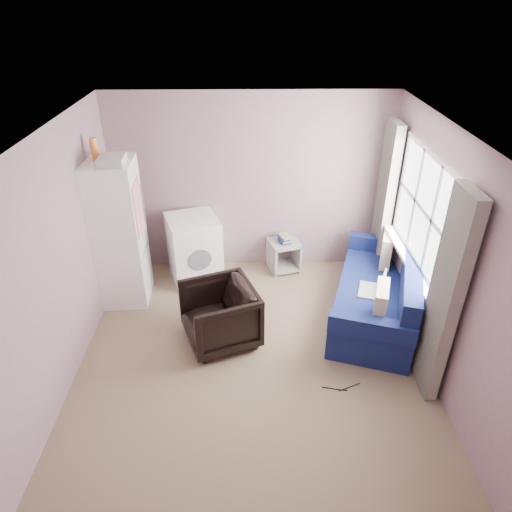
{
  "coord_description": "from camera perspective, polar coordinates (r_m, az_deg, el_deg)",
  "views": [
    {
      "loc": [
        -0.02,
        -3.78,
        3.6
      ],
      "look_at": [
        0.05,
        0.6,
        1.0
      ],
      "focal_mm": 32.0,
      "sensor_mm": 36.0,
      "label": 1
    }
  ],
  "objects": [
    {
      "name": "room",
      "position": [
        4.45,
        -0.26,
        -1.11
      ],
      "size": [
        3.84,
        4.24,
        2.54
      ],
      "color": "#846E56",
      "rests_on": "ground"
    },
    {
      "name": "armchair",
      "position": [
        5.24,
        -4.59,
        -7.06
      ],
      "size": [
        0.95,
        0.98,
        0.8
      ],
      "primitive_type": "imported",
      "rotation": [
        0.0,
        0.0,
        -1.21
      ],
      "color": "black",
      "rests_on": "ground"
    },
    {
      "name": "fridge",
      "position": [
        5.92,
        -17.1,
        2.73
      ],
      "size": [
        0.69,
        0.68,
        2.14
      ],
      "rotation": [
        0.0,
        0.0,
        0.05
      ],
      "color": "white",
      "rests_on": "ground"
    },
    {
      "name": "washing_machine",
      "position": [
        6.36,
        -7.74,
        1.1
      ],
      "size": [
        0.84,
        0.84,
        0.93
      ],
      "rotation": [
        0.0,
        0.0,
        0.34
      ],
      "color": "white",
      "rests_on": "ground"
    },
    {
      "name": "side_table",
      "position": [
        6.61,
        3.51,
        0.35
      ],
      "size": [
        0.51,
        0.51,
        0.56
      ],
      "rotation": [
        0.0,
        0.0,
        0.28
      ],
      "color": "gray",
      "rests_on": "ground"
    },
    {
      "name": "sofa",
      "position": [
        5.82,
        15.36,
        -4.74
      ],
      "size": [
        1.48,
        2.19,
        0.9
      ],
      "rotation": [
        0.0,
        0.0,
        -0.31
      ],
      "color": "navy",
      "rests_on": "ground"
    },
    {
      "name": "window_dressing",
      "position": [
        5.43,
        18.61,
        1.66
      ],
      "size": [
        0.17,
        2.62,
        2.18
      ],
      "color": "white",
      "rests_on": "ground"
    },
    {
      "name": "floor_cables",
      "position": [
        5.01,
        10.7,
        -15.9
      ],
      "size": [
        0.41,
        0.11,
        0.01
      ],
      "rotation": [
        0.0,
        0.0,
        0.14
      ],
      "color": "black",
      "rests_on": "ground"
    }
  ]
}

